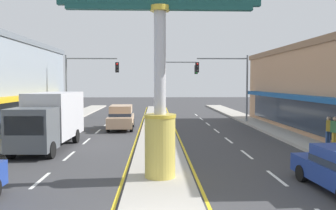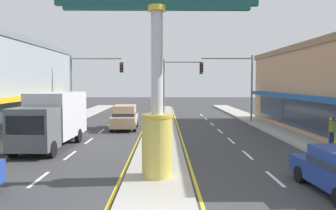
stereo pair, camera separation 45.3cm
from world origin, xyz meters
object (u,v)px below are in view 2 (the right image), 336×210
at_px(district_sign, 157,70).
at_px(traffic_light_median_far, 178,78).
at_px(traffic_light_left_side, 90,77).
at_px(traffic_light_right_side, 233,77).
at_px(suv_near_left_lane, 125,117).
at_px(box_truck_mid_left_lane, 52,118).
at_px(pedestrian_far_side, 331,130).

relative_size(district_sign, traffic_light_median_far, 1.24).
relative_size(traffic_light_left_side, traffic_light_right_side, 1.00).
distance_m(suv_near_left_lane, box_truck_mid_left_lane, 8.40).
bearing_deg(box_truck_mid_left_lane, traffic_light_left_side, 91.64).
xyz_separation_m(traffic_light_right_side, traffic_light_median_far, (-4.74, 5.65, -0.05)).
xyz_separation_m(traffic_light_left_side, box_truck_mid_left_lane, (0.34, -11.98, -2.55)).
relative_size(district_sign, traffic_light_right_side, 1.24).
bearing_deg(box_truck_mid_left_lane, traffic_light_median_far, 65.50).
xyz_separation_m(suv_near_left_lane, box_truck_mid_left_lane, (-3.24, -7.72, 0.71)).
relative_size(traffic_light_right_side, suv_near_left_lane, 1.33).
distance_m(traffic_light_median_far, pedestrian_far_side, 20.01).
bearing_deg(suv_near_left_lane, traffic_light_median_far, 64.13).
bearing_deg(pedestrian_far_side, suv_near_left_lane, 144.99).
xyz_separation_m(traffic_light_median_far, suv_near_left_lane, (-4.62, -9.54, -3.21)).
relative_size(traffic_light_median_far, pedestrian_far_side, 3.76).
bearing_deg(traffic_light_median_far, district_sign, -94.11).
distance_m(district_sign, traffic_light_left_side, 19.91).
xyz_separation_m(district_sign, box_truck_mid_left_lane, (-6.13, 6.85, -2.46)).
distance_m(traffic_light_right_side, pedestrian_far_side, 13.28).
xyz_separation_m(traffic_light_right_side, box_truck_mid_left_lane, (-12.61, -11.61, -2.55)).
height_order(traffic_light_right_side, box_truck_mid_left_lane, traffic_light_right_side).
bearing_deg(traffic_light_median_far, traffic_light_right_side, -49.98).
bearing_deg(traffic_light_right_side, district_sign, -109.33).
bearing_deg(traffic_light_right_side, suv_near_left_lane, -157.45).
bearing_deg(traffic_light_median_far, traffic_light_left_side, -147.28).
distance_m(traffic_light_left_side, traffic_light_right_side, 12.96).
relative_size(district_sign, traffic_light_left_side, 1.24).
xyz_separation_m(district_sign, suv_near_left_lane, (-2.89, 14.57, -3.17)).
distance_m(suv_near_left_lane, pedestrian_far_side, 15.10).
xyz_separation_m(district_sign, traffic_light_median_far, (1.73, 24.10, 0.04)).
bearing_deg(district_sign, traffic_light_median_far, 85.89).
relative_size(traffic_light_left_side, pedestrian_far_side, 3.76).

